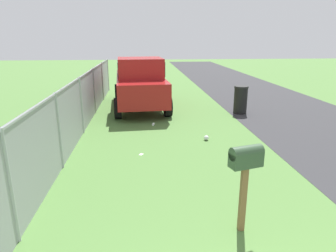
{
  "coord_description": "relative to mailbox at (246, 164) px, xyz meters",
  "views": [
    {
      "loc": [
        -0.83,
        1.19,
        2.85
      ],
      "look_at": [
        4.72,
        0.7,
        1.2
      ],
      "focal_mm": 32.12,
      "sensor_mm": 36.0,
      "label": 1
    }
  ],
  "objects": [
    {
      "name": "litter_bag_near_hydrant",
      "position": [
        4.18,
        -0.35,
        -1.03
      ],
      "size": [
        0.14,
        0.14,
        0.14
      ],
      "primitive_type": "sphere",
      "color": "silver",
      "rests_on": "ground"
    },
    {
      "name": "trash_bin",
      "position": [
        7.24,
        -2.33,
        -0.56
      ],
      "size": [
        0.53,
        0.53,
        1.07
      ],
      "color": "black",
      "rests_on": "ground"
    },
    {
      "name": "pickup_truck",
      "position": [
        8.41,
        1.54,
        0.0
      ],
      "size": [
        5.16,
        2.38,
        2.09
      ],
      "rotation": [
        0.0,
        0.0,
        3.21
      ],
      "color": "maroon",
      "rests_on": "ground"
    },
    {
      "name": "litter_wrapper_by_mailbox",
      "position": [
        3.24,
        1.53,
        -1.09
      ],
      "size": [
        0.15,
        0.13,
        0.01
      ],
      "primitive_type": "cube",
      "rotation": [
        0.0,
        0.0,
        2.63
      ],
      "color": "silver",
      "rests_on": "ground"
    },
    {
      "name": "fence_section",
      "position": [
        5.22,
        3.32,
        -0.17
      ],
      "size": [
        15.67,
        0.07,
        1.73
      ],
      "color": "#9EA3A8",
      "rests_on": "ground"
    },
    {
      "name": "mailbox",
      "position": [
        0.0,
        0.0,
        0.0
      ],
      "size": [
        0.32,
        0.52,
        1.38
      ],
      "rotation": [
        0.0,
        0.0,
        0.27
      ],
      "color": "brown",
      "rests_on": "ground"
    },
    {
      "name": "litter_cup_far_scatter",
      "position": [
        5.84,
        1.12,
        -1.06
      ],
      "size": [
        0.12,
        0.1,
        0.08
      ],
      "primitive_type": "cylinder",
      "rotation": [
        0.0,
        1.57,
        6.0
      ],
      "color": "white",
      "rests_on": "ground"
    }
  ]
}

